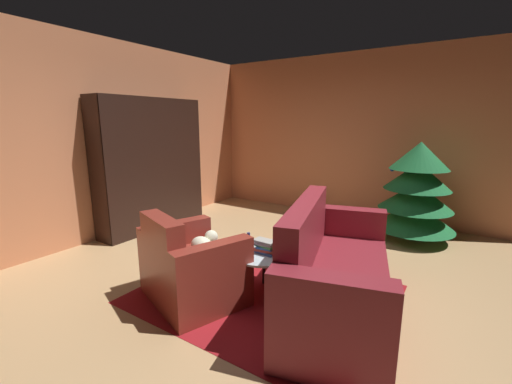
{
  "coord_description": "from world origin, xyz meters",
  "views": [
    {
      "loc": [
        1.74,
        -2.78,
        1.67
      ],
      "look_at": [
        -0.1,
        0.05,
        0.94
      ],
      "focal_mm": 23.16,
      "sensor_mm": 36.0,
      "label": 1
    }
  ],
  "objects_px": {
    "coffee_table": "(264,256)",
    "decorated_tree": "(416,192)",
    "bookshelf_unit": "(158,165)",
    "couch_red": "(333,275)",
    "armchair_red": "(191,268)",
    "bottle_on_table": "(249,247)",
    "book_stack_on_table": "(266,247)"
  },
  "relations": [
    {
      "from": "armchair_red",
      "to": "book_stack_on_table",
      "type": "relative_size",
      "value": 4.87
    },
    {
      "from": "coffee_table",
      "to": "book_stack_on_table",
      "type": "xyz_separation_m",
      "value": [
        0.03,
        -0.02,
        0.11
      ]
    },
    {
      "from": "bookshelf_unit",
      "to": "couch_red",
      "type": "distance_m",
      "value": 3.39
    },
    {
      "from": "bookshelf_unit",
      "to": "armchair_red",
      "type": "distance_m",
      "value": 2.55
    },
    {
      "from": "coffee_table",
      "to": "decorated_tree",
      "type": "bearing_deg",
      "value": 67.84
    },
    {
      "from": "armchair_red",
      "to": "book_stack_on_table",
      "type": "xyz_separation_m",
      "value": [
        0.54,
        0.45,
        0.18
      ]
    },
    {
      "from": "couch_red",
      "to": "bottle_on_table",
      "type": "distance_m",
      "value": 0.8
    },
    {
      "from": "bookshelf_unit",
      "to": "couch_red",
      "type": "bearing_deg",
      "value": -14.85
    },
    {
      "from": "bookshelf_unit",
      "to": "armchair_red",
      "type": "relative_size",
      "value": 1.81
    },
    {
      "from": "bookshelf_unit",
      "to": "decorated_tree",
      "type": "distance_m",
      "value": 3.85
    },
    {
      "from": "bookshelf_unit",
      "to": "book_stack_on_table",
      "type": "relative_size",
      "value": 8.79
    },
    {
      "from": "armchair_red",
      "to": "decorated_tree",
      "type": "relative_size",
      "value": 0.8
    },
    {
      "from": "armchair_red",
      "to": "decorated_tree",
      "type": "distance_m",
      "value": 3.3
    },
    {
      "from": "bottle_on_table",
      "to": "armchair_red",
      "type": "bearing_deg",
      "value": -146.1
    },
    {
      "from": "bookshelf_unit",
      "to": "coffee_table",
      "type": "distance_m",
      "value": 2.77
    },
    {
      "from": "bookshelf_unit",
      "to": "couch_red",
      "type": "relative_size",
      "value": 0.99
    },
    {
      "from": "bottle_on_table",
      "to": "bookshelf_unit",
      "type": "bearing_deg",
      "value": 156.15
    },
    {
      "from": "coffee_table",
      "to": "bookshelf_unit",
      "type": "bearing_deg",
      "value": 160.03
    },
    {
      "from": "book_stack_on_table",
      "to": "bookshelf_unit",
      "type": "bearing_deg",
      "value": 159.8
    },
    {
      "from": "armchair_red",
      "to": "bottle_on_table",
      "type": "relative_size",
      "value": 4.84
    },
    {
      "from": "bookshelf_unit",
      "to": "bottle_on_table",
      "type": "xyz_separation_m",
      "value": [
        2.48,
        -1.1,
        -0.46
      ]
    },
    {
      "from": "armchair_red",
      "to": "couch_red",
      "type": "relative_size",
      "value": 0.55
    },
    {
      "from": "bottle_on_table",
      "to": "decorated_tree",
      "type": "distance_m",
      "value": 2.82
    },
    {
      "from": "couch_red",
      "to": "coffee_table",
      "type": "bearing_deg",
      "value": -174.17
    },
    {
      "from": "armchair_red",
      "to": "bottle_on_table",
      "type": "xyz_separation_m",
      "value": [
        0.45,
        0.3,
        0.21
      ]
    },
    {
      "from": "armchair_red",
      "to": "coffee_table",
      "type": "xyz_separation_m",
      "value": [
        0.51,
        0.48,
        0.08
      ]
    },
    {
      "from": "bookshelf_unit",
      "to": "coffee_table",
      "type": "bearing_deg",
      "value": -19.97
    },
    {
      "from": "decorated_tree",
      "to": "book_stack_on_table",
      "type": "bearing_deg",
      "value": -111.27
    },
    {
      "from": "bookshelf_unit",
      "to": "coffee_table",
      "type": "relative_size",
      "value": 3.01
    },
    {
      "from": "coffee_table",
      "to": "decorated_tree",
      "type": "relative_size",
      "value": 0.48
    },
    {
      "from": "decorated_tree",
      "to": "armchair_red",
      "type": "bearing_deg",
      "value": -117.27
    },
    {
      "from": "bookshelf_unit",
      "to": "bottle_on_table",
      "type": "height_order",
      "value": "bookshelf_unit"
    }
  ]
}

